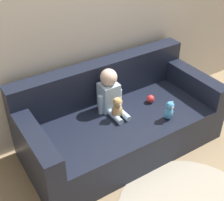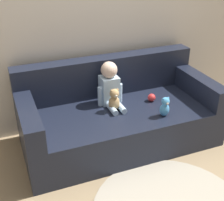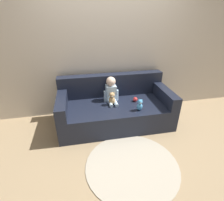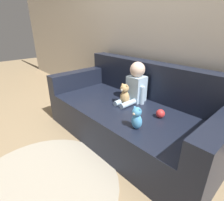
# 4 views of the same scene
# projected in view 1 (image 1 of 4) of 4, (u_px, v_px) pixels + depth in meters

# --- Properties ---
(ground_plane) EXTENTS (12.00, 12.00, 0.00)m
(ground_plane) POSITION_uv_depth(u_px,v_px,m) (121.00, 145.00, 3.25)
(ground_plane) COLOR #9E8460
(wall_back) EXTENTS (8.00, 0.05, 2.60)m
(wall_back) POSITION_uv_depth(u_px,v_px,m) (90.00, 7.00, 2.89)
(wall_back) COLOR beige
(wall_back) RESTS_ON ground_plane
(couch) EXTENTS (1.94, 0.93, 0.81)m
(couch) POSITION_uv_depth(u_px,v_px,m) (118.00, 121.00, 3.13)
(couch) COLOR black
(couch) RESTS_ON ground_plane
(person_baby) EXTENTS (0.26, 0.37, 0.44)m
(person_baby) POSITION_uv_depth(u_px,v_px,m) (110.00, 93.00, 3.00)
(person_baby) COLOR silver
(person_baby) RESTS_ON couch
(teddy_bear_brown) EXTENTS (0.11, 0.11, 0.23)m
(teddy_bear_brown) POSITION_uv_depth(u_px,v_px,m) (117.00, 108.00, 2.93)
(teddy_bear_brown) COLOR tan
(teddy_bear_brown) RESTS_ON couch
(plush_toy_side) EXTENTS (0.10, 0.09, 0.20)m
(plush_toy_side) POSITION_uv_depth(u_px,v_px,m) (169.00, 110.00, 2.92)
(plush_toy_side) COLOR #4C9EDB
(plush_toy_side) RESTS_ON couch
(toy_ball) EXTENTS (0.08, 0.08, 0.08)m
(toy_ball) POSITION_uv_depth(u_px,v_px,m) (150.00, 99.00, 3.18)
(toy_ball) COLOR red
(toy_ball) RESTS_ON couch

